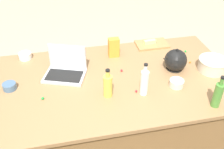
# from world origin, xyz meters

# --- Properties ---
(island_counter) EXTENTS (1.92, 1.07, 0.90)m
(island_counter) POSITION_xyz_m (0.00, 0.00, 0.45)
(island_counter) COLOR olive
(island_counter) RESTS_ON ground
(laptop) EXTENTS (0.37, 0.32, 0.22)m
(laptop) POSITION_xyz_m (0.34, -0.15, 0.95)
(laptop) COLOR #B7B7BC
(laptop) RESTS_ON island_counter
(mixing_bowl_large) EXTENTS (0.23, 0.23, 0.10)m
(mixing_bowl_large) POSITION_xyz_m (-0.81, 0.04, 0.95)
(mixing_bowl_large) COLOR beige
(mixing_bowl_large) RESTS_ON island_counter
(bottle_olive) EXTENTS (0.06, 0.06, 0.24)m
(bottle_olive) POSITION_xyz_m (-0.62, 0.43, 1.00)
(bottle_olive) COLOR #4C8C38
(bottle_olive) RESTS_ON island_counter
(bottle_vinegar) EXTENTS (0.06, 0.06, 0.26)m
(bottle_vinegar) POSITION_xyz_m (-0.19, 0.21, 1.00)
(bottle_vinegar) COLOR white
(bottle_vinegar) RESTS_ON island_counter
(bottle_oil) EXTENTS (0.06, 0.06, 0.22)m
(bottle_oil) POSITION_xyz_m (0.07, 0.17, 0.99)
(bottle_oil) COLOR #DBC64C
(bottle_oil) RESTS_ON island_counter
(kettle) EXTENTS (0.21, 0.18, 0.20)m
(kettle) POSITION_xyz_m (-0.53, -0.04, 0.98)
(kettle) COLOR black
(kettle) RESTS_ON island_counter
(cutting_board) EXTENTS (0.29, 0.18, 0.02)m
(cutting_board) POSITION_xyz_m (-0.48, -0.45, 0.91)
(cutting_board) COLOR #AD7F4C
(cutting_board) RESTS_ON island_counter
(butter_stick_left) EXTENTS (0.11, 0.04, 0.04)m
(butter_stick_left) POSITION_xyz_m (-0.45, -0.45, 0.94)
(butter_stick_left) COLOR #F4E58C
(butter_stick_left) RESTS_ON cutting_board
(ramekin_small) EXTENTS (0.10, 0.10, 0.05)m
(ramekin_small) POSITION_xyz_m (0.76, -0.05, 0.92)
(ramekin_small) COLOR slate
(ramekin_small) RESTS_ON island_counter
(ramekin_medium) EXTENTS (0.11, 0.11, 0.05)m
(ramekin_medium) POSITION_xyz_m (0.66, -0.46, 0.93)
(ramekin_medium) COLOR white
(ramekin_medium) RESTS_ON island_counter
(ramekin_wide) EXTENTS (0.11, 0.11, 0.05)m
(ramekin_wide) POSITION_xyz_m (-0.45, 0.18, 0.93)
(ramekin_wide) COLOR beige
(ramekin_wide) RESTS_ON island_counter
(candy_bag) EXTENTS (0.09, 0.06, 0.17)m
(candy_bag) POSITION_xyz_m (-0.09, -0.34, 0.99)
(candy_bag) COLOR gold
(candy_bag) RESTS_ON island_counter
(candy_0) EXTENTS (0.02, 0.02, 0.02)m
(candy_0) POSITION_xyz_m (-0.73, -0.26, 0.91)
(candy_0) COLOR green
(candy_0) RESTS_ON island_counter
(candy_1) EXTENTS (0.02, 0.02, 0.02)m
(candy_1) POSITION_xyz_m (-0.69, -0.09, 0.91)
(candy_1) COLOR orange
(candy_1) RESTS_ON island_counter
(candy_2) EXTENTS (0.01, 0.01, 0.01)m
(candy_2) POSITION_xyz_m (0.76, -0.04, 0.91)
(candy_2) COLOR yellow
(candy_2) RESTS_ON island_counter
(candy_3) EXTENTS (0.02, 0.02, 0.02)m
(candy_3) POSITION_xyz_m (-0.10, -0.09, 0.91)
(candy_3) COLOR red
(candy_3) RESTS_ON island_counter
(candy_4) EXTENTS (0.02, 0.02, 0.02)m
(candy_4) POSITION_xyz_m (-0.47, 0.09, 0.91)
(candy_4) COLOR green
(candy_4) RESTS_ON island_counter
(candy_5) EXTENTS (0.02, 0.02, 0.02)m
(candy_5) POSITION_xyz_m (0.27, -0.11, 0.91)
(candy_5) COLOR green
(candy_5) RESTS_ON island_counter
(candy_6) EXTENTS (0.02, 0.02, 0.02)m
(candy_6) POSITION_xyz_m (-0.14, 0.18, 0.91)
(candy_6) COLOR red
(candy_6) RESTS_ON island_counter
(candy_7) EXTENTS (0.02, 0.02, 0.02)m
(candy_7) POSITION_xyz_m (0.52, 0.12, 0.91)
(candy_7) COLOR green
(candy_7) RESTS_ON island_counter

